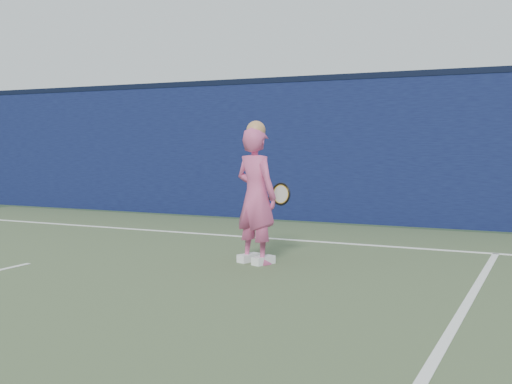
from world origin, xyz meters
The scene contains 4 objects.
backstop_wall centered at (0.00, 6.50, 1.25)m, with size 24.00×0.40×2.50m, color #0C1136.
wall_cap centered at (0.00, 6.50, 2.55)m, with size 24.00×0.42×0.10m, color black.
player centered at (2.34, 2.17, 0.79)m, with size 0.66×0.55×1.65m.
racket centered at (2.46, 2.57, 0.78)m, with size 0.47×0.27×0.28m.
Camera 1 is at (5.47, -4.47, 1.37)m, focal length 45.00 mm.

